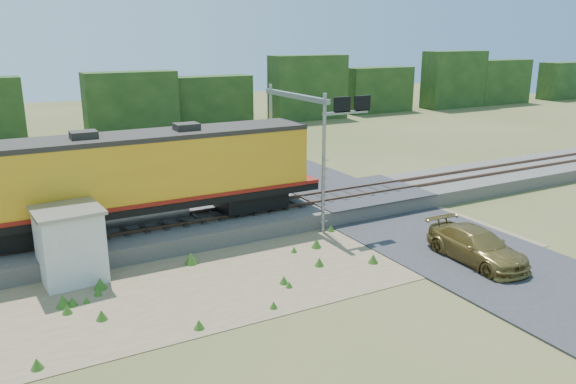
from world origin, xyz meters
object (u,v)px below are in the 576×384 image
locomotive (124,177)px  car (477,246)px  shed (70,244)px  signal_gantry (308,123)px

locomotive → car: size_ratio=3.71×
shed → signal_gantry: 12.79m
locomotive → car: locomotive is taller
signal_gantry → car: (3.46, -8.52, -4.43)m
shed → signal_gantry: bearing=5.2°
signal_gantry → car: 10.21m
locomotive → car: (12.65, -9.18, -2.58)m
locomotive → car: 15.84m
locomotive → signal_gantry: bearing=-4.1°
locomotive → shed: bearing=-136.4°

